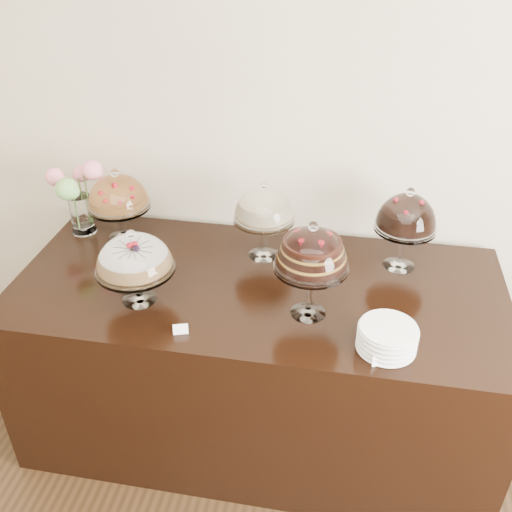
% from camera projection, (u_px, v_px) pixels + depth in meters
% --- Properties ---
extents(wall_back, '(5.00, 0.04, 3.00)m').
position_uv_depth(wall_back, '(337.00, 117.00, 2.65)').
color(wall_back, beige).
rests_on(wall_back, ground).
extents(display_counter, '(2.20, 1.00, 0.90)m').
position_uv_depth(display_counter, '(258.00, 358.00, 2.81)').
color(display_counter, black).
rests_on(display_counter, ground).
extents(cake_stand_sugar_sponge, '(0.33, 0.33, 0.35)m').
position_uv_depth(cake_stand_sugar_sponge, '(134.00, 257.00, 2.35)').
color(cake_stand_sugar_sponge, white).
rests_on(cake_stand_sugar_sponge, display_counter).
extents(cake_stand_choco_layer, '(0.30, 0.30, 0.44)m').
position_uv_depth(cake_stand_choco_layer, '(312.00, 252.00, 2.23)').
color(cake_stand_choco_layer, white).
rests_on(cake_stand_choco_layer, display_counter).
extents(cake_stand_cheesecake, '(0.29, 0.29, 0.39)m').
position_uv_depth(cake_stand_cheesecake, '(264.00, 208.00, 2.63)').
color(cake_stand_cheesecake, white).
rests_on(cake_stand_cheesecake, display_counter).
extents(cake_stand_dark_choco, '(0.28, 0.28, 0.40)m').
position_uv_depth(cake_stand_dark_choco, '(407.00, 216.00, 2.55)').
color(cake_stand_dark_choco, white).
rests_on(cake_stand_dark_choco, display_counter).
extents(cake_stand_fruit_tart, '(0.31, 0.31, 0.37)m').
position_uv_depth(cake_stand_fruit_tart, '(118.00, 194.00, 2.78)').
color(cake_stand_fruit_tart, white).
rests_on(cake_stand_fruit_tart, display_counter).
extents(flower_vase, '(0.31, 0.29, 0.40)m').
position_uv_depth(flower_vase, '(77.00, 194.00, 2.83)').
color(flower_vase, white).
rests_on(flower_vase, display_counter).
extents(plate_stack, '(0.22, 0.22, 0.10)m').
position_uv_depth(plate_stack, '(387.00, 338.00, 2.17)').
color(plate_stack, white).
rests_on(plate_stack, display_counter).
extents(price_card_left, '(0.06, 0.03, 0.04)m').
position_uv_depth(price_card_left, '(181.00, 329.00, 2.26)').
color(price_card_left, white).
rests_on(price_card_left, display_counter).
extents(price_card_right, '(0.06, 0.04, 0.04)m').
position_uv_depth(price_card_right, '(380.00, 360.00, 2.11)').
color(price_card_right, white).
rests_on(price_card_right, display_counter).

